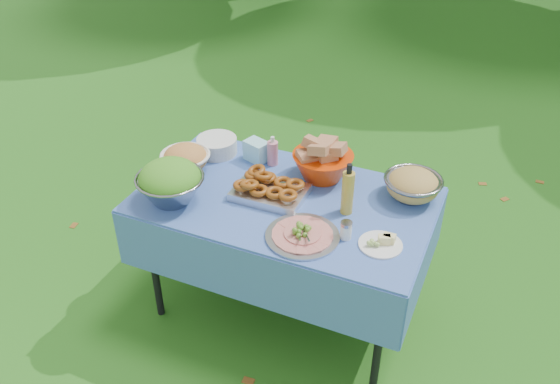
{
  "coord_description": "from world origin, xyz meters",
  "views": [
    {
      "loc": [
        0.95,
        -2.23,
        2.46
      ],
      "look_at": [
        -0.03,
        0.0,
        0.79
      ],
      "focal_mm": 38.0,
      "sensor_mm": 36.0,
      "label": 1
    }
  ],
  "objects_px": {
    "plate_stack": "(217,146)",
    "pasta_bowl_steel": "(413,185)",
    "oil_bottle": "(348,189)",
    "picnic_table": "(284,257)",
    "salad_bowl": "(170,182)",
    "charcuterie_platter": "(303,230)",
    "bread_bowl": "(323,160)"
  },
  "relations": [
    {
      "from": "plate_stack",
      "to": "oil_bottle",
      "type": "bearing_deg",
      "value": -16.23
    },
    {
      "from": "pasta_bowl_steel",
      "to": "oil_bottle",
      "type": "height_order",
      "value": "oil_bottle"
    },
    {
      "from": "salad_bowl",
      "to": "oil_bottle",
      "type": "xyz_separation_m",
      "value": [
        0.83,
        0.25,
        0.03
      ]
    },
    {
      "from": "plate_stack",
      "to": "bread_bowl",
      "type": "relative_size",
      "value": 0.7
    },
    {
      "from": "salad_bowl",
      "to": "charcuterie_platter",
      "type": "xyz_separation_m",
      "value": [
        0.7,
        -0.01,
        -0.07
      ]
    },
    {
      "from": "picnic_table",
      "to": "pasta_bowl_steel",
      "type": "distance_m",
      "value": 0.78
    },
    {
      "from": "bread_bowl",
      "to": "pasta_bowl_steel",
      "type": "distance_m",
      "value": 0.47
    },
    {
      "from": "picnic_table",
      "to": "charcuterie_platter",
      "type": "height_order",
      "value": "charcuterie_platter"
    },
    {
      "from": "plate_stack",
      "to": "oil_bottle",
      "type": "xyz_separation_m",
      "value": [
        0.84,
        -0.25,
        0.09
      ]
    },
    {
      "from": "pasta_bowl_steel",
      "to": "plate_stack",
      "type": "bearing_deg",
      "value": -179.77
    },
    {
      "from": "picnic_table",
      "to": "bread_bowl",
      "type": "bearing_deg",
      "value": 68.3
    },
    {
      "from": "charcuterie_platter",
      "to": "bread_bowl",
      "type": "bearing_deg",
      "value": 100.31
    },
    {
      "from": "oil_bottle",
      "to": "charcuterie_platter",
      "type": "bearing_deg",
      "value": -114.69
    },
    {
      "from": "plate_stack",
      "to": "picnic_table",
      "type": "bearing_deg",
      "value": -26.53
    },
    {
      "from": "salad_bowl",
      "to": "plate_stack",
      "type": "xyz_separation_m",
      "value": [
        -0.02,
        0.5,
        -0.06
      ]
    },
    {
      "from": "pasta_bowl_steel",
      "to": "charcuterie_platter",
      "type": "height_order",
      "value": "pasta_bowl_steel"
    },
    {
      "from": "plate_stack",
      "to": "pasta_bowl_steel",
      "type": "xyz_separation_m",
      "value": [
        1.1,
        0.0,
        0.03
      ]
    },
    {
      "from": "plate_stack",
      "to": "charcuterie_platter",
      "type": "height_order",
      "value": "plate_stack"
    },
    {
      "from": "picnic_table",
      "to": "charcuterie_platter",
      "type": "bearing_deg",
      "value": -51.74
    },
    {
      "from": "plate_stack",
      "to": "pasta_bowl_steel",
      "type": "distance_m",
      "value": 1.1
    },
    {
      "from": "bread_bowl",
      "to": "oil_bottle",
      "type": "distance_m",
      "value": 0.33
    },
    {
      "from": "picnic_table",
      "to": "plate_stack",
      "type": "height_order",
      "value": "plate_stack"
    },
    {
      "from": "picnic_table",
      "to": "charcuterie_platter",
      "type": "distance_m",
      "value": 0.53
    },
    {
      "from": "picnic_table",
      "to": "oil_bottle",
      "type": "distance_m",
      "value": 0.61
    },
    {
      "from": "plate_stack",
      "to": "oil_bottle",
      "type": "height_order",
      "value": "oil_bottle"
    },
    {
      "from": "pasta_bowl_steel",
      "to": "charcuterie_platter",
      "type": "xyz_separation_m",
      "value": [
        -0.38,
        -0.52,
        -0.04
      ]
    },
    {
      "from": "pasta_bowl_steel",
      "to": "picnic_table",
      "type": "bearing_deg",
      "value": -155.2
    },
    {
      "from": "salad_bowl",
      "to": "pasta_bowl_steel",
      "type": "xyz_separation_m",
      "value": [
        1.08,
        0.5,
        -0.03
      ]
    },
    {
      "from": "pasta_bowl_steel",
      "to": "charcuterie_platter",
      "type": "bearing_deg",
      "value": -126.48
    },
    {
      "from": "salad_bowl",
      "to": "bread_bowl",
      "type": "distance_m",
      "value": 0.79
    },
    {
      "from": "charcuterie_platter",
      "to": "salad_bowl",
      "type": "bearing_deg",
      "value": 179.14
    },
    {
      "from": "pasta_bowl_steel",
      "to": "oil_bottle",
      "type": "distance_m",
      "value": 0.36
    }
  ]
}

